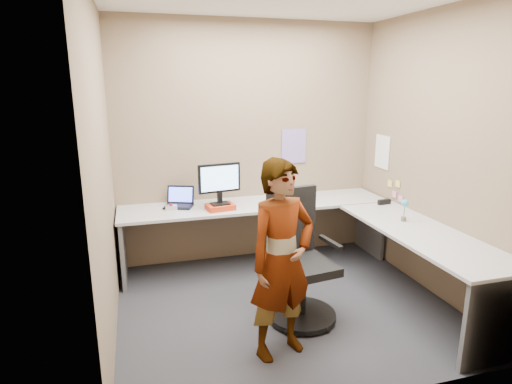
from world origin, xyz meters
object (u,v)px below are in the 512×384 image
object	(u,v)px
desk	(314,229)
office_chair	(299,268)
person	(282,260)
monitor	(219,180)

from	to	relation	value
desk	office_chair	world-z (taller)	office_chair
person	desk	bearing A→B (deg)	38.26
desk	office_chair	xyz separation A→B (m)	(-0.38, -0.58, -0.13)
office_chair	person	xyz separation A→B (m)	(-0.32, -0.45, 0.30)
monitor	person	bearing A→B (deg)	-92.64
monitor	person	world-z (taller)	person
desk	person	bearing A→B (deg)	-124.30
office_chair	person	bearing A→B (deg)	-133.50
office_chair	person	distance (m)	0.63
desk	office_chair	distance (m)	0.71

